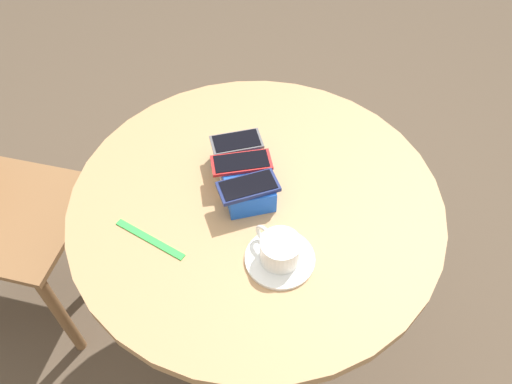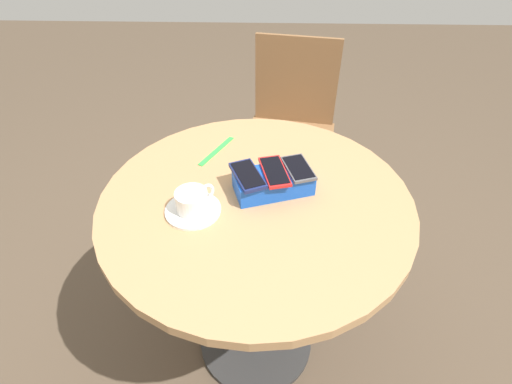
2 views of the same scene
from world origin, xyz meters
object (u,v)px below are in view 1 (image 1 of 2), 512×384
at_px(phone_box, 243,173).
at_px(phone_navy, 248,187).
at_px(phone_gray, 237,142).
at_px(coffee_cup, 280,249).
at_px(phone_red, 241,162).
at_px(lanyard_strap, 150,239).
at_px(round_table, 256,234).
at_px(saucer, 280,259).

bearing_deg(phone_box, phone_navy, 13.79).
distance_m(phone_gray, coffee_cup, 0.30).
relative_size(phone_red, lanyard_strap, 0.82).
relative_size(phone_box, lanyard_strap, 1.29).
distance_m(round_table, phone_red, 0.22).
xyz_separation_m(phone_red, phone_navy, (0.07, 0.02, 0.00)).
bearing_deg(phone_navy, phone_red, -163.67).
relative_size(phone_red, saucer, 1.01).
xyz_separation_m(phone_navy, coffee_cup, (0.14, 0.08, -0.03)).
xyz_separation_m(phone_gray, phone_red, (0.07, 0.02, 0.00)).
bearing_deg(phone_gray, phone_navy, 15.58).
xyz_separation_m(saucer, coffee_cup, (-0.00, -0.00, 0.03)).
xyz_separation_m(round_table, phone_red, (-0.05, -0.04, 0.21)).
xyz_separation_m(phone_navy, saucer, (0.14, 0.08, -0.06)).
height_order(phone_red, phone_navy, phone_navy).
bearing_deg(phone_gray, round_table, 25.16).
relative_size(saucer, coffee_cup, 1.50).
bearing_deg(phone_red, phone_navy, 16.33).
distance_m(phone_red, lanyard_strap, 0.27).
xyz_separation_m(round_table, phone_navy, (0.02, -0.02, 0.22)).
bearing_deg(coffee_cup, round_table, -160.03).
xyz_separation_m(phone_gray, coffee_cup, (0.28, 0.11, -0.03)).
bearing_deg(phone_box, phone_red, -122.79).
distance_m(saucer, coffee_cup, 0.03).
distance_m(phone_box, coffee_cup, 0.23).
bearing_deg(phone_red, round_table, 36.66).
height_order(phone_navy, saucer, phone_navy).
distance_m(coffee_cup, lanyard_strap, 0.29).
bearing_deg(lanyard_strap, phone_navy, 117.98).
bearing_deg(phone_box, coffee_cup, 23.66).
height_order(phone_red, saucer, phone_red).
distance_m(phone_gray, phone_red, 0.07).
relative_size(phone_box, phone_gray, 1.74).
height_order(coffee_cup, lanyard_strap, coffee_cup).
distance_m(phone_red, saucer, 0.25).
bearing_deg(lanyard_strap, phone_box, 133.47).
height_order(phone_box, saucer, phone_box).
distance_m(phone_navy, coffee_cup, 0.16).
bearing_deg(phone_red, saucer, 24.57).
bearing_deg(lanyard_strap, phone_gray, 145.88).
xyz_separation_m(phone_box, lanyard_strap, (0.18, -0.19, -0.03)).
xyz_separation_m(phone_red, saucer, (0.22, 0.10, -0.06)).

